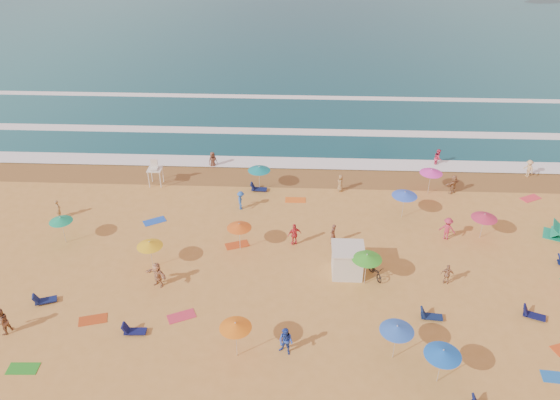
{
  "coord_description": "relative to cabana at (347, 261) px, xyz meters",
  "views": [
    {
      "loc": [
        -0.34,
        -30.43,
        23.88
      ],
      "look_at": [
        -1.92,
        6.0,
        1.5
      ],
      "focal_mm": 35.0,
      "sensor_mm": 36.0,
      "label": 1
    }
  ],
  "objects": [
    {
      "name": "loungers",
      "position": [
        1.95,
        -2.8,
        -0.83
      ],
      "size": [
        37.19,
        22.19,
        0.34
      ],
      "color": "#0F1A4F",
      "rests_on": "ground"
    },
    {
      "name": "beachgoers",
      "position": [
        -2.71,
        4.71,
        -0.18
      ],
      "size": [
        48.17,
        24.77,
        2.07
      ],
      "color": "#2749B8",
      "rests_on": "ground"
    },
    {
      "name": "surf_foam",
      "position": [
        -2.95,
        22.26,
        -0.9
      ],
      "size": [
        200.0,
        18.7,
        0.05
      ],
      "color": "white",
      "rests_on": "ground"
    },
    {
      "name": "ocean",
      "position": [
        -2.95,
        84.94,
        -1.0
      ],
      "size": [
        220.0,
        140.0,
        0.18
      ],
      "primitive_type": "cube",
      "color": "#0C4756",
      "rests_on": "ground"
    },
    {
      "name": "cabana",
      "position": [
        0.0,
        0.0,
        0.0
      ],
      "size": [
        2.0,
        2.0,
        2.0
      ],
      "primitive_type": "cube",
      "color": "silver",
      "rests_on": "ground"
    },
    {
      "name": "ground",
      "position": [
        -2.95,
        0.94,
        -1.0
      ],
      "size": [
        220.0,
        220.0,
        0.0
      ],
      "primitive_type": "plane",
      "color": "gold",
      "rests_on": "ground"
    },
    {
      "name": "cabana_roof",
      "position": [
        0.0,
        0.0,
        1.06
      ],
      "size": [
        2.2,
        2.2,
        0.12
      ],
      "primitive_type": "cube",
      "color": "silver",
      "rests_on": "cabana"
    },
    {
      "name": "towels",
      "position": [
        -1.64,
        -0.57,
        -0.98
      ],
      "size": [
        36.41,
        20.98,
        0.03
      ],
      "color": "#BB4317",
      "rests_on": "ground"
    },
    {
      "name": "lifeguard_stand",
      "position": [
        -15.89,
        11.49,
        0.05
      ],
      "size": [
        1.2,
        1.2,
        2.1
      ],
      "primitive_type": null,
      "color": "white",
      "rests_on": "ground"
    },
    {
      "name": "bicycle",
      "position": [
        1.9,
        -0.3,
        -0.51
      ],
      "size": [
        1.28,
        1.99,
        0.99
      ],
      "primitive_type": "imported",
      "rotation": [
        0.0,
        0.0,
        0.36
      ],
      "color": "black",
      "rests_on": "ground"
    },
    {
      "name": "wet_sand",
      "position": [
        -2.95,
        13.44,
        -0.99
      ],
      "size": [
        220.0,
        220.0,
        0.0
      ],
      "primitive_type": "plane",
      "color": "olive",
      "rests_on": "ground"
    },
    {
      "name": "beach_umbrellas",
      "position": [
        0.83,
        -0.18,
        1.11
      ],
      "size": [
        48.65,
        28.47,
        0.82
      ],
      "color": "orange",
      "rests_on": "ground"
    }
  ]
}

